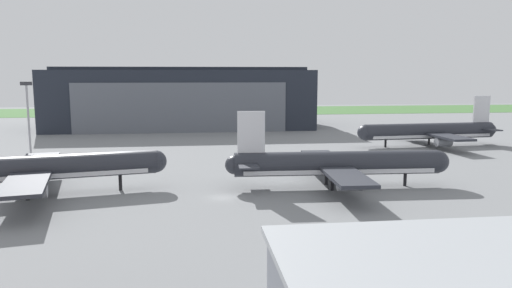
{
  "coord_description": "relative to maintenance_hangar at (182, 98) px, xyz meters",
  "views": [
    {
      "loc": [
        -4.15,
        -74.3,
        19.42
      ],
      "look_at": [
        8.17,
        23.27,
        5.03
      ],
      "focal_mm": 33.91,
      "sensor_mm": 36.0,
      "label": 1
    }
  ],
  "objects": [
    {
      "name": "airliner_far_right",
      "position": [
        66.85,
        -58.61,
        -6.52
      ],
      "size": [
        40.24,
        31.01,
        13.42
      ],
      "color": "#282B33",
      "rests_on": "ground_plane"
    },
    {
      "name": "airliner_near_left",
      "position": [
        28.77,
        -101.87,
        -6.39
      ],
      "size": [
        38.89,
        31.64,
        13.22
      ],
      "color": "#282B33",
      "rests_on": "ground_plane"
    },
    {
      "name": "apron_light_mast",
      "position": [
        -31.72,
        -69.65,
        0.01
      ],
      "size": [
        2.4,
        0.5,
        17.66
      ],
      "color": "#99999E",
      "rests_on": "ground_plane"
    },
    {
      "name": "airliner_near_right",
      "position": [
        -20.28,
        -101.81,
        -6.01
      ],
      "size": [
        39.58,
        35.18,
        13.33
      ],
      "color": "#282B33",
      "rests_on": "ground_plane"
    },
    {
      "name": "grass_field_strip",
      "position": [
        8.77,
        71.66,
        -10.39
      ],
      "size": [
        440.0,
        56.0,
        0.08
      ],
      "primitive_type": "cube",
      "color": "#426E37",
      "rests_on": "ground_plane"
    },
    {
      "name": "maintenance_hangar",
      "position": [
        0.0,
        0.0,
        0.0
      ],
      "size": [
        91.7,
        41.24,
        21.78
      ],
      "color": "#232833",
      "rests_on": "ground_plane"
    },
    {
      "name": "ground_plane",
      "position": [
        8.77,
        -106.39,
        -10.43
      ],
      "size": [
        440.0,
        440.0,
        0.0
      ],
      "primitive_type": "plane",
      "color": "slate"
    }
  ]
}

